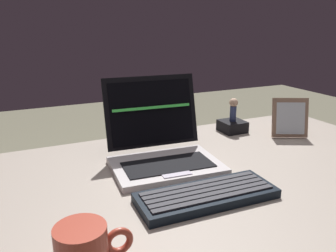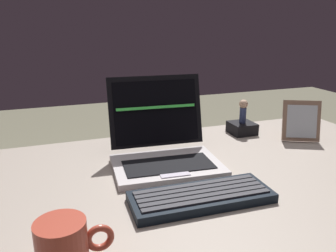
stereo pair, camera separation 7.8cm
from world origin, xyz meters
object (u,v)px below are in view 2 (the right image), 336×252
external_keyboard (201,197)px  figurine_stand (242,128)px  coffee_mug (64,248)px  laptop_front (163,147)px  photo_frame (301,121)px  figurine (243,110)px

external_keyboard → figurine_stand: bearing=49.0°
coffee_mug → laptop_front: bearing=51.5°
figurine_stand → coffee_mug: bearing=-140.7°
photo_frame → coffee_mug: 0.92m
external_keyboard → figurine_stand: (0.36, 0.41, 0.01)m
figurine_stand → coffee_mug: coffee_mug is taller
external_keyboard → figurine_stand: 0.55m
external_keyboard → coffee_mug: coffee_mug is taller
photo_frame → coffee_mug: photo_frame is taller
laptop_front → photo_frame: size_ratio=2.22×
laptop_front → photo_frame: (0.52, 0.03, 0.02)m
figurine → photo_frame: bearing=-43.2°
laptop_front → external_keyboard: bearing=-87.3°
figurine → laptop_front: bearing=-155.3°
external_keyboard → photo_frame: photo_frame is taller
coffee_mug → photo_frame: bearing=26.7°
photo_frame → coffee_mug: size_ratio=1.11×
coffee_mug → figurine_stand: bearing=39.3°
external_keyboard → photo_frame: (0.51, 0.27, 0.06)m
external_keyboard → figurine: 0.55m
external_keyboard → photo_frame: size_ratio=2.36×
figurine_stand → figurine: 0.07m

